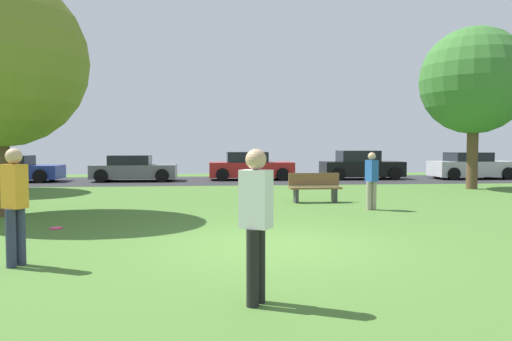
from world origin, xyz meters
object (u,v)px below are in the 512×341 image
person_bystander (372,178)px  parked_car_blue (11,170)px  person_thrower (256,219)px  person_catcher (15,201)px  street_lamp_post (0,133)px  frisbee_disc (56,228)px  parked_car_grey (134,169)px  birch_tree_lone (474,81)px  parked_car_silver (471,167)px  park_bench (315,187)px  parked_car_black (361,166)px  parked_car_red (250,167)px

person_bystander → parked_car_blue: (-13.88, 11.62, -0.26)m
person_thrower → person_catcher: bearing=-0.0°
parked_car_blue → street_lamp_post: (1.12, -3.84, 1.66)m
person_catcher → frisbee_disc: size_ratio=6.35×
frisbee_disc → street_lamp_post: bearing=117.0°
parked_car_grey → birch_tree_lone: bearing=-22.0°
person_bystander → parked_car_grey: (-8.06, 11.58, -0.26)m
parked_car_grey → parked_car_silver: bearing=-0.4°
person_thrower → street_lamp_post: 17.74m
birch_tree_lone → frisbee_disc: birch_tree_lone is taller
street_lamp_post → park_bench: bearing=-26.8°
parked_car_grey → street_lamp_post: bearing=-141.1°
street_lamp_post → person_bystander: bearing=-31.4°
parked_car_black → park_bench: (-4.70, -9.99, -0.21)m
birch_tree_lone → person_thrower: bearing=-127.2°
person_thrower → parked_car_grey: bearing=-46.1°
frisbee_disc → parked_car_black: size_ratio=0.06×
park_bench → street_lamp_post: 13.14m
street_lamp_post → person_catcher: bearing=-67.4°
parked_car_red → street_lamp_post: (-10.51, -4.20, 1.59)m
parked_car_red → parked_car_black: size_ratio=1.02×
parked_car_grey → parked_car_red: parked_car_red is taller
person_bystander → parked_car_black: (3.56, 11.90, -0.18)m
street_lamp_post → birch_tree_lone: bearing=-5.9°
parked_car_blue → person_bystander: bearing=-39.9°
birch_tree_lone → person_thrower: size_ratio=3.78×
person_thrower → parked_car_silver: (13.31, 19.02, -0.30)m
person_thrower → person_bystander: bearing=-85.8°
person_bystander → birch_tree_lone: bearing=-63.0°
person_bystander → parked_car_blue: bearing=33.9°
person_thrower → parked_car_black: (7.49, 19.45, -0.28)m
person_bystander → parked_car_red: bearing=-5.5°
frisbee_disc → parked_car_black: parked_car_black is taller
person_catcher → person_thrower: bearing=0.0°
birch_tree_lone → parked_car_blue: birch_tree_lone is taller
parked_car_blue → park_bench: size_ratio=2.86×
person_catcher → parked_car_red: size_ratio=0.40×
parked_car_grey → park_bench: size_ratio=2.54×
parked_car_grey → park_bench: parked_car_grey is taller
frisbee_disc → parked_car_black: (11.19, 14.17, 0.66)m
person_thrower → park_bench: person_thrower is taller
person_catcher → street_lamp_post: street_lamp_post is taller
parked_car_silver → parked_car_grey: bearing=179.6°
person_bystander → park_bench: person_bystander is taller
parked_car_blue → parked_car_grey: same height
parked_car_grey → parked_car_red: size_ratio=0.95×
parked_car_red → parked_car_grey: bearing=-176.1°
birch_tree_lone → parked_car_black: 7.57m
person_catcher → parked_car_black: bearing=89.9°
parked_car_silver → frisbee_disc: bearing=-141.1°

